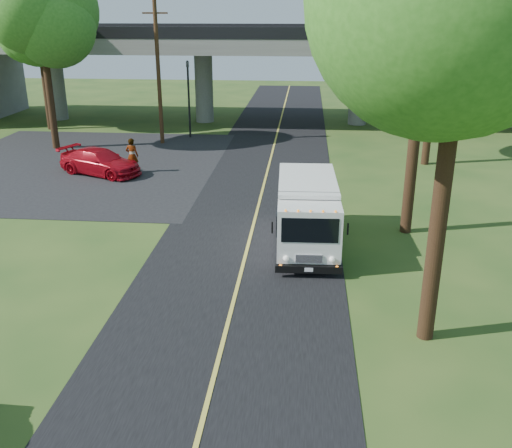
# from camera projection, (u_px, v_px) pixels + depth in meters

# --- Properties ---
(ground) EXTENTS (120.00, 120.00, 0.00)m
(ground) POSITION_uv_depth(u_px,v_px,m) (222.00, 347.00, 15.23)
(ground) COLOR #274619
(ground) RESTS_ON ground
(road) EXTENTS (7.00, 90.00, 0.02)m
(road) POSITION_uv_depth(u_px,v_px,m) (255.00, 218.00, 24.54)
(road) COLOR black
(road) RESTS_ON ground
(parking_lot) EXTENTS (16.00, 18.00, 0.01)m
(parking_lot) POSITION_uv_depth(u_px,v_px,m) (78.00, 165.00, 32.90)
(parking_lot) COLOR black
(parking_lot) RESTS_ON ground
(lane_line) EXTENTS (0.12, 90.00, 0.01)m
(lane_line) POSITION_uv_depth(u_px,v_px,m) (255.00, 218.00, 24.54)
(lane_line) COLOR gold
(lane_line) RESTS_ON road
(overpass) EXTENTS (54.00, 10.00, 7.30)m
(overpass) POSITION_uv_depth(u_px,v_px,m) (281.00, 63.00, 43.42)
(overpass) COLOR slate
(overpass) RESTS_ON ground
(traffic_signal) EXTENTS (0.18, 0.22, 5.20)m
(traffic_signal) POSITION_uv_depth(u_px,v_px,m) (189.00, 91.00, 38.81)
(traffic_signal) COLOR black
(traffic_signal) RESTS_ON ground
(utility_pole) EXTENTS (1.60, 0.26, 9.00)m
(utility_pole) POSITION_uv_depth(u_px,v_px,m) (158.00, 73.00, 36.58)
(utility_pole) COLOR #472D19
(utility_pole) RESTS_ON ground
(tree_right_far) EXTENTS (5.77, 5.67, 10.99)m
(tree_right_far) POSITION_uv_depth(u_px,v_px,m) (446.00, 12.00, 30.01)
(tree_right_far) COLOR #382314
(tree_right_far) RESTS_ON ground
(tree_left_lot) EXTENTS (5.60, 5.50, 10.50)m
(tree_left_lot) POSITION_uv_depth(u_px,v_px,m) (42.00, 19.00, 33.90)
(tree_left_lot) COLOR #382314
(tree_left_lot) RESTS_ON ground
(tree_left_far) EXTENTS (5.26, 5.16, 9.89)m
(tree_left_far) POSITION_uv_depth(u_px,v_px,m) (39.00, 24.00, 39.90)
(tree_left_far) COLOR #382314
(tree_left_far) RESTS_ON ground
(step_van) EXTENTS (2.39, 6.03, 2.50)m
(step_van) POSITION_uv_depth(u_px,v_px,m) (307.00, 211.00, 21.31)
(step_van) COLOR white
(step_van) RESTS_ON ground
(red_sedan) EXTENTS (5.12, 3.59, 1.38)m
(red_sedan) POSITION_uv_depth(u_px,v_px,m) (100.00, 162.00, 30.85)
(red_sedan) COLOR #A30A15
(red_sedan) RESTS_ON ground
(pedestrian) EXTENTS (0.74, 0.52, 1.92)m
(pedestrian) POSITION_uv_depth(u_px,v_px,m) (132.00, 156.00, 31.03)
(pedestrian) COLOR gray
(pedestrian) RESTS_ON ground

